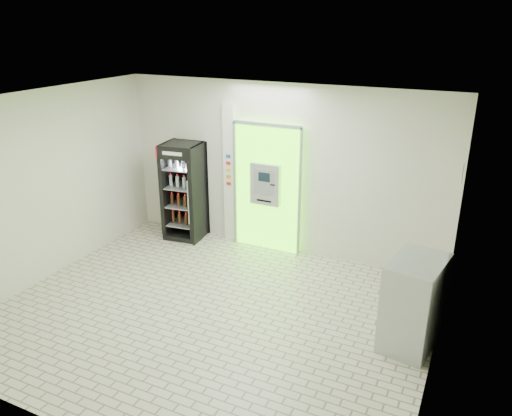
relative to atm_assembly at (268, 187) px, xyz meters
The scene contains 7 objects.
ground 2.69m from the atm_assembly, 85.26° to the right, with size 6.00×6.00×0.00m, color beige.
room_shell 2.51m from the atm_assembly, 85.26° to the right, with size 6.00×6.00×6.00m.
atm_assembly is the anchor object (origin of this frame).
pillar 0.79m from the atm_assembly, behind, with size 0.22×0.11×2.60m.
beverage_cooler 1.66m from the atm_assembly, behind, with size 0.76×0.71×1.85m.
steel_cabinet 3.50m from the atm_assembly, 33.23° to the right, with size 0.75×0.99×1.20m.
exit_sign 3.48m from the atm_assembly, 17.65° to the right, with size 0.02×0.22×0.26m.
Camera 1 is at (3.24, -5.29, 3.99)m, focal length 35.00 mm.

